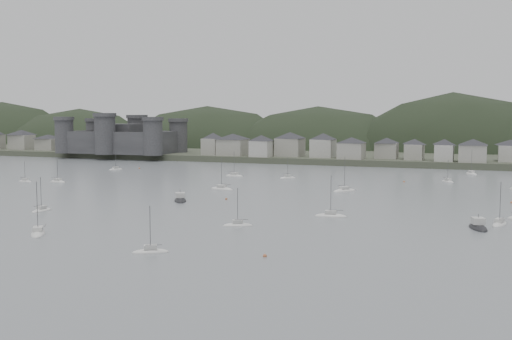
% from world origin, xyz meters
% --- Properties ---
extents(ground, '(900.00, 900.00, 0.00)m').
position_xyz_m(ground, '(0.00, 0.00, 0.00)').
color(ground, slate).
rests_on(ground, ground).
extents(far_shore_land, '(900.00, 250.00, 3.00)m').
position_xyz_m(far_shore_land, '(0.00, 295.00, 1.50)').
color(far_shore_land, '#383D2D').
rests_on(far_shore_land, ground).
extents(forested_ridge, '(851.55, 103.94, 102.57)m').
position_xyz_m(forested_ridge, '(4.83, 269.40, -11.28)').
color(forested_ridge, black).
rests_on(forested_ridge, ground).
extents(castle, '(66.00, 43.00, 20.00)m').
position_xyz_m(castle, '(-120.00, 179.80, 10.96)').
color(castle, '#363639').
rests_on(castle, far_shore_land).
extents(waterfront_town, '(451.48, 28.46, 12.92)m').
position_xyz_m(waterfront_town, '(50.59, 183.34, 8.66)').
color(waterfront_town, gray).
rests_on(waterfront_town, far_shore_land).
extents(sailboat_lead, '(6.79, 4.51, 8.93)m').
position_xyz_m(sailboat_lead, '(20.73, 9.32, 0.19)').
color(sailboat_lead, silver).
rests_on(sailboat_lead, ground).
extents(moored_fleet, '(243.33, 178.71, 13.08)m').
position_xyz_m(moored_fleet, '(-6.07, 57.52, 0.18)').
color(moored_fleet, silver).
rests_on(moored_fleet, ground).
extents(motor_launch_near, '(5.52, 9.29, 4.07)m').
position_xyz_m(motor_launch_near, '(69.72, 24.59, 0.28)').
color(motor_launch_near, black).
rests_on(motor_launch_near, ground).
extents(motor_launch_far, '(7.37, 9.55, 4.16)m').
position_xyz_m(motor_launch_far, '(-9.04, 39.05, 0.28)').
color(motor_launch_far, black).
rests_on(motor_launch_far, ground).
extents(mooring_buoys, '(153.08, 140.82, 0.70)m').
position_xyz_m(mooring_buoys, '(16.83, 66.79, 0.15)').
color(mooring_buoys, '#B0613A').
rests_on(mooring_buoys, ground).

